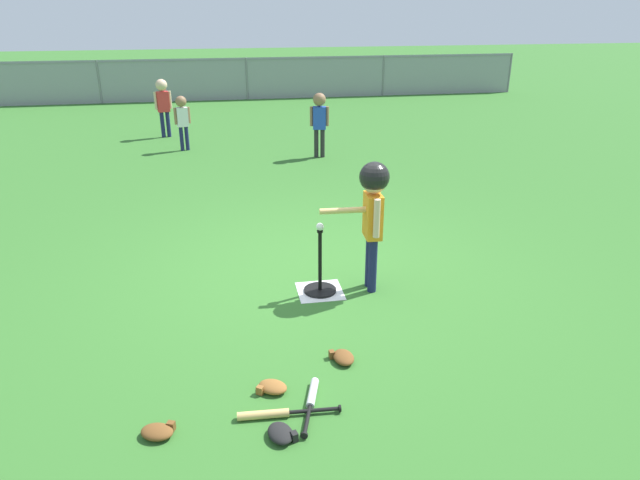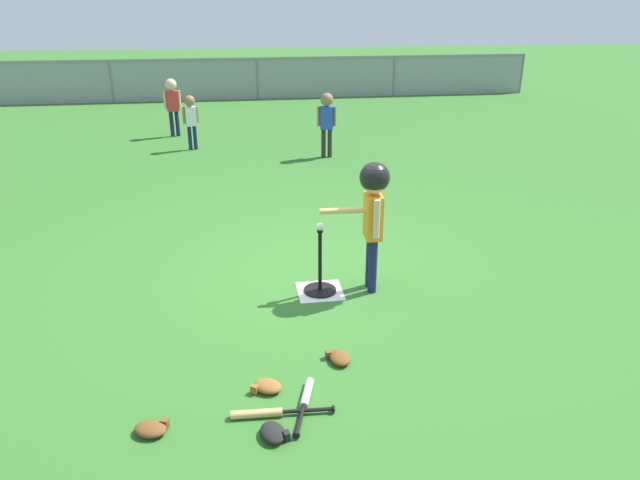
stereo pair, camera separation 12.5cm
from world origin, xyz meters
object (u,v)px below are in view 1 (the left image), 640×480
fielder_deep_left (182,116)px  fielder_near_right (163,100)px  glove_by_plate (272,387)px  glove_near_bats (281,433)px  batter_child (373,201)px  baseball_on_tee (320,227)px  spare_bat_wood (274,414)px  fielder_deep_center (319,116)px  spare_bat_silver (311,399)px  glove_tossed_aside (342,357)px  glove_outfield_drop (158,432)px  batting_tee (320,282)px

fielder_deep_left → fielder_near_right: fielder_near_right is taller
glove_by_plate → glove_near_bats: 0.50m
batter_child → glove_near_bats: (-1.10, -1.95, -0.89)m
baseball_on_tee → spare_bat_wood: size_ratio=0.10×
fielder_deep_left → glove_near_bats: bearing=-83.3°
glove_by_plate → fielder_deep_center: bearing=77.1°
fielder_deep_left → fielder_near_right: 1.31m
spare_bat_silver → glove_near_bats: 0.41m
fielder_deep_center → glove_tossed_aside: size_ratio=4.82×
batter_child → spare_bat_silver: bearing=-117.6°
fielder_deep_left → glove_by_plate: size_ratio=3.75×
glove_near_bats → glove_outfield_drop: (-0.80, 0.16, 0.00)m
batting_tee → fielder_deep_left: bearing=104.3°
batter_child → fielder_deep_center: bearing=85.7°
fielder_deep_left → spare_bat_wood: bearing=-83.3°
batting_tee → glove_by_plate: (-0.62, -1.47, -0.07)m
baseball_on_tee → spare_bat_wood: 1.98m
baseball_on_tee → glove_tossed_aside: baseball_on_tee is taller
spare_bat_wood → glove_by_plate: 0.29m
baseball_on_tee → spare_bat_silver: 1.81m
fielder_deep_center → glove_tossed_aside: fielder_deep_center is taller
baseball_on_tee → spare_bat_silver: baseball_on_tee is taller
glove_by_plate → glove_tossed_aside: same height
batter_child → glove_tossed_aside: 1.56m
spare_bat_wood → batting_tee: bearing=70.3°
spare_bat_wood → glove_tossed_aside: size_ratio=3.03×
glove_tossed_aside → glove_near_bats: bearing=-126.6°
spare_bat_silver → glove_by_plate: bearing=146.6°
glove_tossed_aside → fielder_deep_center: bearing=81.7°
fielder_near_right → fielder_deep_left: bearing=-70.7°
fielder_deep_left → glove_tossed_aside: bearing=-78.2°
fielder_deep_left → fielder_deep_center: size_ratio=0.89×
glove_near_bats → spare_bat_wood: bearing=96.9°
glove_near_bats → spare_bat_silver: bearing=51.6°
fielder_near_right → spare_bat_silver: size_ratio=2.01×
spare_bat_wood → fielder_deep_center: bearing=77.5°
fielder_deep_center → glove_tossed_aside: (-0.92, -6.31, -0.70)m
glove_tossed_aside → glove_by_plate: bearing=-154.5°
fielder_near_right → baseball_on_tee: bearing=-74.9°
spare_bat_silver → glove_outfield_drop: glove_outfield_drop is taller
batting_tee → glove_near_bats: batting_tee is taller
batter_child → spare_bat_wood: bearing=-123.0°
fielder_near_right → spare_bat_silver: (1.62, -8.94, -0.73)m
batter_child → glove_near_bats: size_ratio=5.08×
fielder_near_right → glove_outfield_drop: (0.57, -9.10, -0.72)m
batting_tee → glove_tossed_aside: (-0.03, -1.19, -0.07)m
fielder_near_right → spare_bat_wood: (1.34, -9.05, -0.73)m
batter_child → glove_tossed_aside: batter_child is taller
spare_bat_wood → glove_tossed_aside: bearing=43.4°
spare_bat_wood → glove_by_plate: bearing=87.1°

